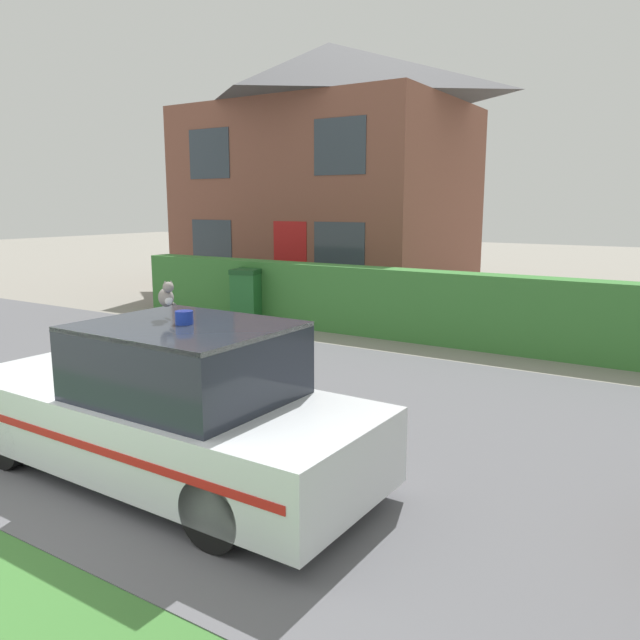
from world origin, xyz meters
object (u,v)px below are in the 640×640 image
Objects in this scene: cat at (167,296)px; house_left at (329,168)px; wheelie_bin at (247,297)px; police_car at (166,408)px.

house_left reaches higher than cat.
cat is 7.54m from wheelie_bin.
police_car reaches higher than wheelie_bin.
house_left is (-5.55, 11.78, 2.86)m from police_car.
house_left is at bearing 142.58° from cat.
cat is at bearing -64.65° from house_left.
police_car is 3.65× the size of wheelie_bin.
cat reaches higher than wheelie_bin.
cat is 13.09m from house_left.
house_left is 6.40m from wheelie_bin.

